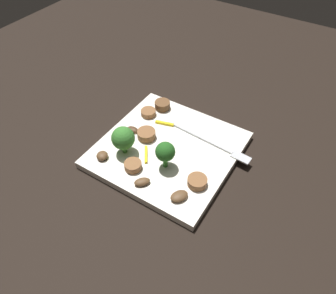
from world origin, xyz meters
TOP-DOWN VIEW (x-y plane):
  - ground_plane at (0.00, 0.00)m, footprint 1.40×1.40m
  - plate at (0.00, 0.00)m, footprint 0.24×0.24m
  - fork at (0.07, 0.05)m, footprint 0.18×0.02m
  - broccoli_floret_0 at (0.02, -0.04)m, footprint 0.03×0.03m
  - broccoli_floret_1 at (-0.06, -0.05)m, footprint 0.04×0.04m
  - sausage_slice_0 at (-0.02, -0.08)m, footprint 0.04×0.04m
  - sausage_slice_1 at (-0.05, 0.00)m, footprint 0.04×0.04m
  - sausage_slice_2 at (0.09, -0.05)m, footprint 0.04×0.04m
  - sausage_slice_3 at (-0.08, 0.06)m, footprint 0.03×0.03m
  - sausage_slice_4 at (-0.07, 0.09)m, footprint 0.05×0.05m
  - mushroom_0 at (0.08, -0.09)m, footprint 0.03×0.04m
  - mushroom_1 at (-0.09, -0.09)m, footprint 0.03×0.03m
  - mushroom_2 at (0.01, -0.10)m, footprint 0.03×0.03m
  - mushroom_3 at (-0.08, -0.00)m, footprint 0.02×0.02m
  - pepper_strip_1 at (-0.04, 0.05)m, footprint 0.04×0.02m
  - pepper_strip_3 at (-0.02, -0.04)m, footprint 0.03×0.04m

SIDE VIEW (x-z plane):
  - ground_plane at x=0.00m, z-range 0.00..0.00m
  - plate at x=0.00m, z-range 0.00..0.01m
  - fork at x=0.07m, z-range 0.01..0.02m
  - pepper_strip_3 at x=-0.02m, z-range 0.01..0.02m
  - pepper_strip_1 at x=-0.04m, z-range 0.01..0.02m
  - mushroom_3 at x=-0.08m, z-range 0.01..0.02m
  - mushroom_2 at x=0.01m, z-range 0.01..0.02m
  - mushroom_0 at x=0.08m, z-range 0.01..0.03m
  - sausage_slice_3 at x=-0.08m, z-range 0.01..0.03m
  - mushroom_1 at x=-0.09m, z-range 0.01..0.03m
  - sausage_slice_0 at x=-0.02m, z-range 0.01..0.03m
  - sausage_slice_2 at x=0.09m, z-range 0.01..0.03m
  - sausage_slice_1 at x=-0.05m, z-range 0.01..0.03m
  - sausage_slice_4 at x=-0.07m, z-range 0.01..0.03m
  - broccoli_floret_1 at x=-0.06m, z-range 0.02..0.08m
  - broccoli_floret_0 at x=0.02m, z-range 0.02..0.08m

